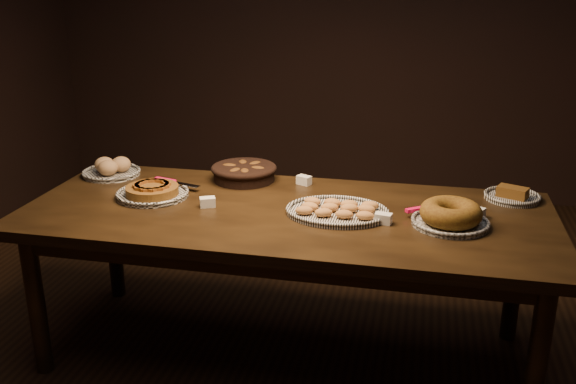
% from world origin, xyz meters
% --- Properties ---
extents(ground, '(5.00, 5.00, 0.00)m').
position_xyz_m(ground, '(0.00, 0.00, 0.00)').
color(ground, black).
rests_on(ground, ground).
extents(buffet_table, '(2.40, 1.00, 0.75)m').
position_xyz_m(buffet_table, '(0.00, 0.00, 0.68)').
color(buffet_table, black).
rests_on(buffet_table, ground).
extents(apple_tart_plate, '(0.37, 0.37, 0.07)m').
position_xyz_m(apple_tart_plate, '(-0.67, 0.04, 0.77)').
color(apple_tart_plate, white).
rests_on(apple_tart_plate, buffet_table).
extents(madeleine_platter, '(0.46, 0.37, 0.05)m').
position_xyz_m(madeleine_platter, '(0.24, -0.00, 0.77)').
color(madeleine_platter, black).
rests_on(madeleine_platter, buffet_table).
extents(bundt_cake_plate, '(0.36, 0.39, 0.10)m').
position_xyz_m(bundt_cake_plate, '(0.72, -0.03, 0.79)').
color(bundt_cake_plate, black).
rests_on(bundt_cake_plate, buffet_table).
extents(croissant_basket, '(0.39, 0.39, 0.08)m').
position_xyz_m(croissant_basket, '(-0.31, 0.38, 0.80)').
color(croissant_basket, black).
rests_on(croissant_basket, buffet_table).
extents(bread_roll_plate, '(0.31, 0.31, 0.09)m').
position_xyz_m(bread_roll_plate, '(-1.02, 0.31, 0.78)').
color(bread_roll_plate, white).
rests_on(bread_roll_plate, buffet_table).
extents(loaf_plate, '(0.26, 0.26, 0.06)m').
position_xyz_m(loaf_plate, '(1.02, 0.37, 0.77)').
color(loaf_plate, black).
rests_on(loaf_plate, buffet_table).
extents(tent_cards, '(1.62, 0.51, 0.04)m').
position_xyz_m(tent_cards, '(0.05, 0.09, 0.77)').
color(tent_cards, white).
rests_on(tent_cards, buffet_table).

